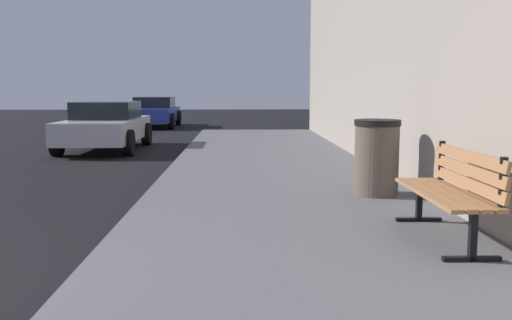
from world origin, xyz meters
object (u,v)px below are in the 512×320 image
(bench, at_px, (453,187))
(car_blue, at_px, (154,112))
(trash_bin, at_px, (377,157))
(car_silver, at_px, (106,126))

(bench, relative_size, car_blue, 0.41)
(bench, xyz_separation_m, car_blue, (-5.67, 18.36, -0.02))
(bench, height_order, car_blue, car_blue)
(trash_bin, bearing_deg, bench, -85.49)
(trash_bin, bearing_deg, car_blue, 108.86)
(trash_bin, xyz_separation_m, car_silver, (-5.41, 7.17, -0.03))
(bench, height_order, trash_bin, trash_bin)
(bench, bearing_deg, trash_bin, 94.83)
(bench, bearing_deg, car_silver, 120.94)
(trash_bin, xyz_separation_m, car_blue, (-5.49, 16.09, -0.03))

